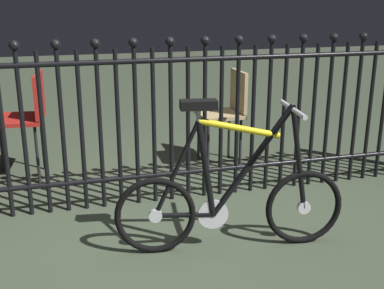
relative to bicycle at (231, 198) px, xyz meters
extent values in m
plane|color=#3C4634|center=(-0.28, 0.15, -0.32)|extent=(20.00, 20.00, 0.00)
cylinder|color=black|center=(-1.28, 0.79, 0.23)|extent=(0.03, 0.03, 1.10)
cylinder|color=black|center=(-1.15, 0.79, 0.23)|extent=(0.03, 0.03, 1.10)
sphere|color=black|center=(-1.15, 0.79, 0.82)|extent=(0.07, 0.07, 0.07)
cylinder|color=black|center=(-1.03, 0.79, 0.23)|extent=(0.03, 0.03, 1.10)
cylinder|color=black|center=(-0.91, 0.79, 0.23)|extent=(0.03, 0.03, 1.10)
sphere|color=black|center=(-0.91, 0.79, 0.82)|extent=(0.07, 0.07, 0.07)
cylinder|color=black|center=(-0.78, 0.79, 0.23)|extent=(0.03, 0.03, 1.10)
cylinder|color=black|center=(-0.66, 0.79, 0.23)|extent=(0.03, 0.03, 1.10)
sphere|color=black|center=(-0.66, 0.79, 0.82)|extent=(0.07, 0.07, 0.07)
cylinder|color=black|center=(-0.54, 0.79, 0.23)|extent=(0.03, 0.03, 1.10)
cylinder|color=black|center=(-0.41, 0.79, 0.23)|extent=(0.03, 0.03, 1.10)
sphere|color=black|center=(-0.41, 0.79, 0.82)|extent=(0.07, 0.07, 0.07)
cylinder|color=black|center=(-0.29, 0.79, 0.23)|extent=(0.03, 0.03, 1.10)
cylinder|color=black|center=(-0.17, 0.79, 0.23)|extent=(0.03, 0.03, 1.10)
sphere|color=black|center=(-0.17, 0.79, 0.82)|extent=(0.07, 0.07, 0.07)
cylinder|color=black|center=(-0.04, 0.79, 0.23)|extent=(0.03, 0.03, 1.10)
cylinder|color=black|center=(0.08, 0.79, 0.23)|extent=(0.03, 0.03, 1.10)
sphere|color=black|center=(0.08, 0.79, 0.82)|extent=(0.07, 0.07, 0.07)
cylinder|color=black|center=(0.20, 0.79, 0.23)|extent=(0.03, 0.03, 1.10)
cylinder|color=black|center=(0.33, 0.79, 0.23)|extent=(0.03, 0.03, 1.10)
sphere|color=black|center=(0.33, 0.79, 0.82)|extent=(0.07, 0.07, 0.07)
cylinder|color=black|center=(0.45, 0.79, 0.23)|extent=(0.03, 0.03, 1.10)
cylinder|color=black|center=(0.57, 0.79, 0.23)|extent=(0.03, 0.03, 1.10)
sphere|color=black|center=(0.57, 0.79, 0.82)|extent=(0.07, 0.07, 0.07)
cylinder|color=black|center=(0.70, 0.79, 0.23)|extent=(0.03, 0.03, 1.10)
cylinder|color=black|center=(0.82, 0.79, 0.23)|extent=(0.03, 0.03, 1.10)
sphere|color=black|center=(0.82, 0.79, 0.82)|extent=(0.07, 0.07, 0.07)
cylinder|color=black|center=(0.94, 0.79, 0.23)|extent=(0.03, 0.03, 1.10)
cylinder|color=black|center=(1.07, 0.79, 0.23)|extent=(0.03, 0.03, 1.10)
sphere|color=black|center=(1.07, 0.79, 0.82)|extent=(0.07, 0.07, 0.07)
cylinder|color=black|center=(1.19, 0.79, 0.23)|extent=(0.03, 0.03, 1.10)
cylinder|color=black|center=(1.31, 0.79, 0.23)|extent=(0.03, 0.03, 1.10)
sphere|color=black|center=(1.31, 0.79, 0.82)|extent=(0.07, 0.07, 0.07)
cylinder|color=black|center=(1.44, 0.79, 0.23)|extent=(0.03, 0.03, 1.10)
cylinder|color=black|center=(1.56, 0.79, 0.23)|extent=(0.03, 0.03, 1.10)
cylinder|color=black|center=(-0.28, 0.79, -0.12)|extent=(4.71, 0.04, 0.04)
cylinder|color=black|center=(-0.28, 0.79, 0.70)|extent=(4.71, 0.04, 0.04)
torus|color=black|center=(-0.43, 0.06, -0.09)|extent=(0.47, 0.10, 0.47)
cylinder|color=silver|center=(-0.43, 0.06, -0.09)|extent=(0.08, 0.04, 0.08)
torus|color=black|center=(0.44, -0.06, -0.09)|extent=(0.47, 0.10, 0.47)
cylinder|color=silver|center=(0.44, -0.06, -0.09)|extent=(0.08, 0.04, 0.08)
cylinder|color=black|center=(0.12, -0.02, 0.22)|extent=(0.47, 0.10, 0.65)
cylinder|color=yellow|center=(0.04, -0.01, 0.41)|extent=(0.47, 0.10, 0.14)
cylinder|color=black|center=(-0.15, 0.02, 0.18)|extent=(0.13, 0.05, 0.57)
cylinder|color=black|center=(-0.27, 0.04, -0.09)|extent=(0.34, 0.07, 0.04)
cylinder|color=black|center=(-0.31, 0.04, 0.19)|extent=(0.27, 0.06, 0.56)
cylinder|color=black|center=(0.39, -0.05, 0.22)|extent=(0.14, 0.05, 0.63)
cylinder|color=silver|center=(0.33, -0.05, 0.52)|extent=(0.03, 0.03, 0.02)
cylinder|color=silver|center=(0.33, -0.05, 0.51)|extent=(0.08, 0.40, 0.03)
cylinder|color=silver|center=(-0.19, 0.03, 0.50)|extent=(0.03, 0.03, 0.07)
cube|color=black|center=(-0.19, 0.03, 0.55)|extent=(0.21, 0.12, 0.05)
cylinder|color=silver|center=(-0.10, 0.01, -0.10)|extent=(0.18, 0.04, 0.18)
cylinder|color=black|center=(-1.41, 1.74, -0.08)|extent=(0.02, 0.02, 0.48)
cylinder|color=black|center=(-1.11, 1.37, -0.08)|extent=(0.02, 0.02, 0.48)
cylinder|color=black|center=(-1.08, 1.70, -0.08)|extent=(0.02, 0.02, 0.48)
cube|color=#A51E19|center=(-1.26, 1.55, 0.17)|extent=(0.46, 0.46, 0.03)
cube|color=#A51E19|center=(-1.07, 1.53, 0.36)|extent=(0.07, 0.40, 0.34)
cylinder|color=black|center=(0.26, 1.30, -0.10)|extent=(0.02, 0.02, 0.43)
cylinder|color=black|center=(0.26, 1.59, -0.10)|extent=(0.02, 0.02, 0.43)
cylinder|color=black|center=(0.55, 1.30, -0.10)|extent=(0.02, 0.02, 0.43)
cylinder|color=black|center=(0.55, 1.59, -0.10)|extent=(0.02, 0.02, 0.43)
cube|color=tan|center=(0.41, 1.44, 0.13)|extent=(0.36, 0.36, 0.03)
cube|color=tan|center=(0.58, 1.44, 0.33)|extent=(0.03, 0.34, 0.35)
camera|label=1|loc=(-0.90, -2.43, 1.12)|focal=45.43mm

